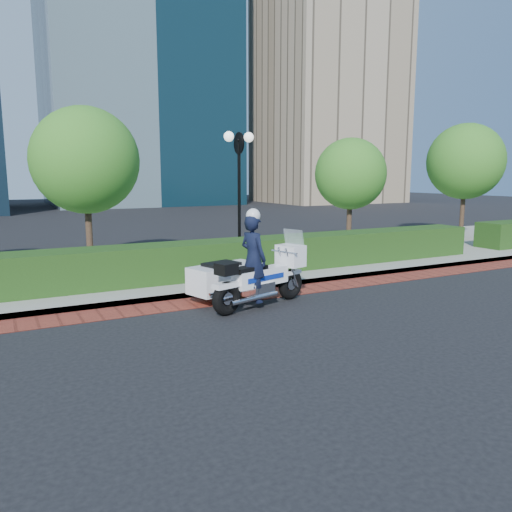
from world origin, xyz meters
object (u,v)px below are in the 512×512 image
lamppost (239,177)px  tree_d (466,162)px  tree_c (350,174)px  police_motorcycle (245,272)px  tree_b (85,161)px

lamppost → tree_d: (12.00, 1.30, 0.65)m
lamppost → tree_c: 5.65m
lamppost → tree_d: tree_d is taller
lamppost → police_motorcycle: lamppost is taller
tree_c → police_motorcycle: 9.67m
tree_b → police_motorcycle: bearing=-66.2°
tree_c → tree_d: (6.50, 0.00, 0.56)m
tree_b → tree_c: bearing=-0.0°
police_motorcycle → lamppost: bearing=49.0°
lamppost → tree_d: bearing=6.2°
tree_d → lamppost: bearing=-173.8°
tree_b → tree_d: size_ratio=0.95×
tree_d → tree_b: bearing=180.0°
tree_d → police_motorcycle: (-13.99, -5.69, -2.83)m
tree_c → tree_d: 6.52m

